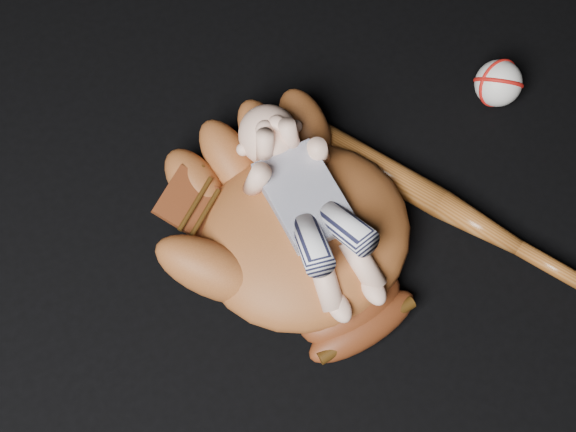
% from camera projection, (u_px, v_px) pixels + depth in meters
% --- Properties ---
extents(baseball_glove, '(0.44, 0.49, 0.14)m').
position_uv_depth(baseball_glove, '(305.00, 230.00, 1.06)').
color(baseball_glove, brown).
rests_on(baseball_glove, ground).
extents(newborn_baby, '(0.16, 0.34, 0.14)m').
position_uv_depth(newborn_baby, '(313.00, 210.00, 1.02)').
color(newborn_baby, beige).
rests_on(newborn_baby, baseball_glove).
extents(baseball_bat, '(0.30, 0.46, 0.05)m').
position_uv_depth(baseball_bat, '(457.00, 213.00, 1.13)').
color(baseball_bat, brown).
rests_on(baseball_bat, ground).
extents(baseball, '(0.10, 0.10, 0.08)m').
position_uv_depth(baseball, '(498.00, 83.00, 1.21)').
color(baseball, white).
rests_on(baseball, ground).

